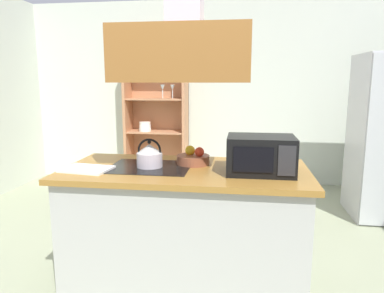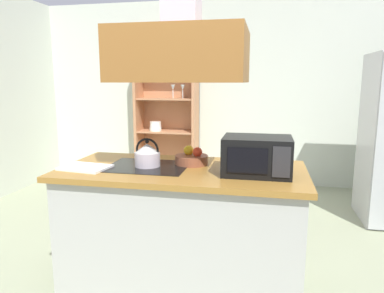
# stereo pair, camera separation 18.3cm
# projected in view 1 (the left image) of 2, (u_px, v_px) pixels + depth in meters

# --- Properties ---
(ground_plane) EXTENTS (7.80, 7.80, 0.00)m
(ground_plane) POSITION_uv_depth(u_px,v_px,m) (199.00, 286.00, 2.72)
(ground_plane) COLOR #959C7D
(wall_back) EXTENTS (6.00, 0.12, 2.70)m
(wall_back) POSITION_uv_depth(u_px,v_px,m) (223.00, 93.00, 5.40)
(wall_back) COLOR silver
(wall_back) RESTS_ON ground
(kitchen_island) EXTENTS (1.79, 0.88, 0.90)m
(kitchen_island) POSITION_uv_depth(u_px,v_px,m) (185.00, 226.00, 2.71)
(kitchen_island) COLOR #ADAEA8
(kitchen_island) RESTS_ON ground
(range_hood) EXTENTS (0.90, 0.70, 1.18)m
(range_hood) POSITION_uv_depth(u_px,v_px,m) (185.00, 41.00, 2.47)
(range_hood) COLOR brown
(dish_cabinet) EXTENTS (0.92, 0.40, 1.95)m
(dish_cabinet) POSITION_uv_depth(u_px,v_px,m) (157.00, 125.00, 5.41)
(dish_cabinet) COLOR tan
(dish_cabinet) RESTS_ON ground
(kettle) EXTENTS (0.19, 0.19, 0.21)m
(kettle) POSITION_uv_depth(u_px,v_px,m) (149.00, 155.00, 2.65)
(kettle) COLOR #BFB4C0
(kettle) RESTS_ON kitchen_island
(cutting_board) EXTENTS (0.37, 0.28, 0.02)m
(cutting_board) POSITION_uv_depth(u_px,v_px,m) (87.00, 169.00, 2.57)
(cutting_board) COLOR white
(cutting_board) RESTS_ON kitchen_island
(microwave) EXTENTS (0.46, 0.35, 0.26)m
(microwave) POSITION_uv_depth(u_px,v_px,m) (261.00, 155.00, 2.47)
(microwave) COLOR black
(microwave) RESTS_ON kitchen_island
(fruit_bowl) EXTENTS (0.25, 0.25, 0.14)m
(fruit_bowl) POSITION_uv_depth(u_px,v_px,m) (193.00, 158.00, 2.76)
(fruit_bowl) COLOR brown
(fruit_bowl) RESTS_ON kitchen_island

